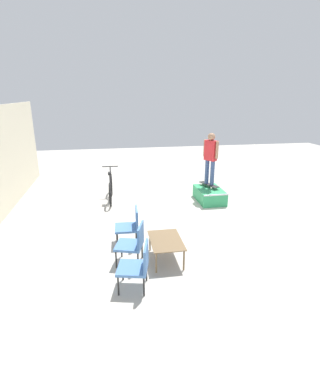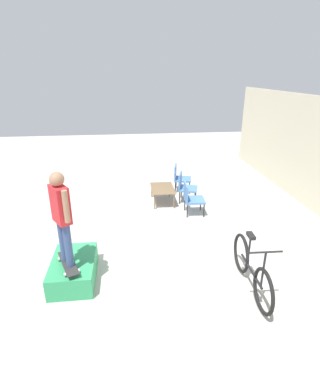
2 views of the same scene
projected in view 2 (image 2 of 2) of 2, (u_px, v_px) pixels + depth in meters
name	position (u px, v px, depth m)	size (l,w,h in m)	color
ground_plane	(141.00, 228.00, 7.36)	(24.00, 24.00, 0.00)	#B7B2A8
skate_ramp_box	(74.00, 269.00, 5.50)	(1.23, 0.77, 0.43)	#339E60
skateboard_on_ramp	(68.00, 263.00, 5.19)	(0.82, 0.49, 0.07)	#2D2D2D
person_skater	(61.00, 212.00, 4.83)	(0.50, 0.37, 1.65)	#384C7A
coffee_table	(163.00, 189.00, 8.66)	(0.99, 0.65, 0.46)	brown
patio_chair_left	(180.00, 177.00, 9.49)	(0.62, 0.62, 0.86)	black
patio_chair_center	(185.00, 186.00, 8.73)	(0.65, 0.65, 0.86)	black
patio_chair_right	(191.00, 197.00, 7.93)	(0.54, 0.54, 0.86)	black
bicycle	(251.00, 269.00, 5.18)	(1.81, 0.52, 1.04)	black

